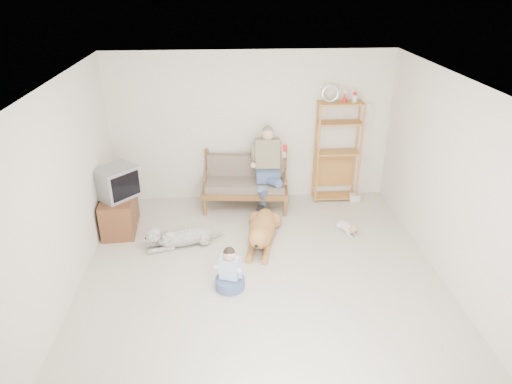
{
  "coord_description": "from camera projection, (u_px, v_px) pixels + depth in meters",
  "views": [
    {
      "loc": [
        -0.42,
        -5.04,
        3.86
      ],
      "look_at": [
        -0.03,
        1.0,
        0.93
      ],
      "focal_mm": 32.0,
      "sensor_mm": 36.0,
      "label": 1
    }
  ],
  "objects": [
    {
      "name": "man",
      "position": [
        267.0,
        175.0,
        7.88
      ],
      "size": [
        0.57,
        0.81,
        1.31
      ],
      "color": "#4C5B8C",
      "rests_on": "loveseat"
    },
    {
      "name": "wall_outlet",
      "position": [
        184.0,
        184.0,
        8.48
      ],
      "size": [
        0.12,
        0.02,
        0.08
      ],
      "primitive_type": "cube",
      "color": "silver",
      "rests_on": "ground"
    },
    {
      "name": "terrier",
      "position": [
        348.0,
        228.0,
        7.43
      ],
      "size": [
        0.28,
        0.55,
        0.21
      ],
      "rotation": [
        0.0,
        0.0,
        0.33
      ],
      "color": "silver",
      "rests_on": "ground"
    },
    {
      "name": "ceiling",
      "position": [
        264.0,
        87.0,
        5.05
      ],
      "size": [
        5.5,
        5.5,
        0.0
      ],
      "primitive_type": "plane",
      "rotation": [
        3.14,
        0.0,
        0.0
      ],
      "color": "silver",
      "rests_on": "ground"
    },
    {
      "name": "book_stack",
      "position": [
        355.0,
        197.0,
        8.5
      ],
      "size": [
        0.21,
        0.17,
        0.12
      ],
      "primitive_type": "cube",
      "rotation": [
        0.0,
        0.0,
        -0.17
      ],
      "color": "white",
      "rests_on": "ground"
    },
    {
      "name": "wall_left",
      "position": [
        57.0,
        202.0,
        5.49
      ],
      "size": [
        0.0,
        5.5,
        5.5
      ],
      "primitive_type": "plane",
      "rotation": [
        1.57,
        0.0,
        1.57
      ],
      "color": "beige",
      "rests_on": "ground"
    },
    {
      "name": "golden_retriever",
      "position": [
        262.0,
        231.0,
        7.13
      ],
      "size": [
        0.62,
        1.63,
        0.5
      ],
      "rotation": [
        0.0,
        0.0,
        -0.2
      ],
      "color": "#A67939",
      "rests_on": "ground"
    },
    {
      "name": "wall_right",
      "position": [
        459.0,
        190.0,
        5.79
      ],
      "size": [
        0.0,
        5.5,
        5.5
      ],
      "primitive_type": "plane",
      "rotation": [
        1.57,
        0.0,
        -1.57
      ],
      "color": "beige",
      "rests_on": "ground"
    },
    {
      "name": "tv_stand",
      "position": [
        119.0,
        213.0,
        7.45
      ],
      "size": [
        0.55,
        0.93,
        0.6
      ],
      "rotation": [
        0.0,
        0.0,
        0.06
      ],
      "color": "brown",
      "rests_on": "ground"
    },
    {
      "name": "etagere",
      "position": [
        337.0,
        151.0,
        8.2
      ],
      "size": [
        0.82,
        0.36,
        2.15
      ],
      "color": "#AD7236",
      "rests_on": "ground"
    },
    {
      "name": "wall_back",
      "position": [
        251.0,
        128.0,
        8.11
      ],
      "size": [
        5.0,
        0.0,
        5.0
      ],
      "primitive_type": "plane",
      "rotation": [
        1.57,
        0.0,
        0.0
      ],
      "color": "beige",
      "rests_on": "ground"
    },
    {
      "name": "shaggy_dog",
      "position": [
        178.0,
        237.0,
        7.05
      ],
      "size": [
        1.26,
        0.53,
        0.38
      ],
      "rotation": [
        0.0,
        0.0,
        -1.3
      ],
      "color": "white",
      "rests_on": "ground"
    },
    {
      "name": "crt_tv",
      "position": [
        117.0,
        182.0,
        7.22
      ],
      "size": [
        0.75,
        0.76,
        0.5
      ],
      "rotation": [
        0.0,
        0.0,
        -0.74
      ],
      "color": "gray",
      "rests_on": "tv_stand"
    },
    {
      "name": "floor",
      "position": [
        263.0,
        285.0,
        6.23
      ],
      "size": [
        5.5,
        5.5,
        0.0
      ],
      "primitive_type": "plane",
      "color": "beige",
      "rests_on": "ground"
    },
    {
      "name": "wall_front",
      "position": [
        295.0,
        371.0,
        3.17
      ],
      "size": [
        5.0,
        0.0,
        5.0
      ],
      "primitive_type": "plane",
      "rotation": [
        -1.57,
        0.0,
        0.0
      ],
      "color": "beige",
      "rests_on": "ground"
    },
    {
      "name": "loveseat",
      "position": [
        245.0,
        181.0,
        8.13
      ],
      "size": [
        1.56,
        0.83,
        0.95
      ],
      "rotation": [
        0.0,
        0.0,
        -0.09
      ],
      "color": "brown",
      "rests_on": "ground"
    },
    {
      "name": "child",
      "position": [
        230.0,
        273.0,
        6.08
      ],
      "size": [
        0.4,
        0.4,
        0.63
      ],
      "rotation": [
        0.0,
        0.0,
        -0.34
      ],
      "color": "#4C5B8C",
      "rests_on": "ground"
    }
  ]
}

